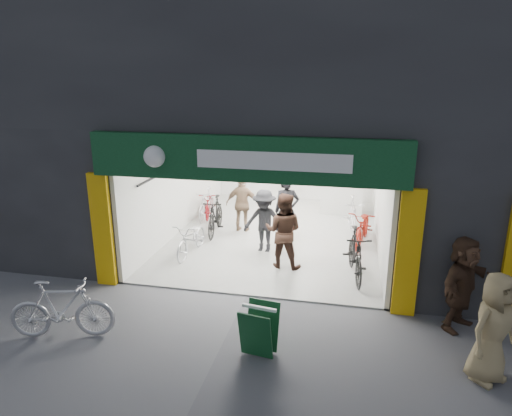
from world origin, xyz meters
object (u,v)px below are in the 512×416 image
(pedestrian_near, at_px, (493,328))
(bike_right_front, at_px, (355,254))
(sandwich_board, at_px, (259,329))
(bike_left_front, at_px, (192,238))
(parked_bike, at_px, (62,309))

(pedestrian_near, bearing_deg, bike_right_front, 81.18)
(pedestrian_near, xyz_separation_m, sandwich_board, (-3.65, -0.12, -0.42))
(pedestrian_near, bearing_deg, bike_left_front, 107.81)
(parked_bike, bearing_deg, bike_left_front, -27.14)
(bike_right_front, xyz_separation_m, sandwich_board, (-1.58, -3.45, -0.10))
(bike_left_front, distance_m, sandwich_board, 4.78)
(sandwich_board, bearing_deg, parked_bike, -167.84)
(bike_left_front, relative_size, parked_bike, 0.93)
(bike_right_front, height_order, sandwich_board, bike_right_front)
(bike_left_front, xyz_separation_m, bike_right_front, (4.22, -0.53, 0.12))
(bike_left_front, distance_m, parked_bike, 4.31)
(pedestrian_near, bearing_deg, sandwich_board, 141.25)
(bike_left_front, relative_size, pedestrian_near, 0.97)
(bike_right_front, height_order, pedestrian_near, pedestrian_near)
(bike_left_front, bearing_deg, parked_bike, -99.24)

